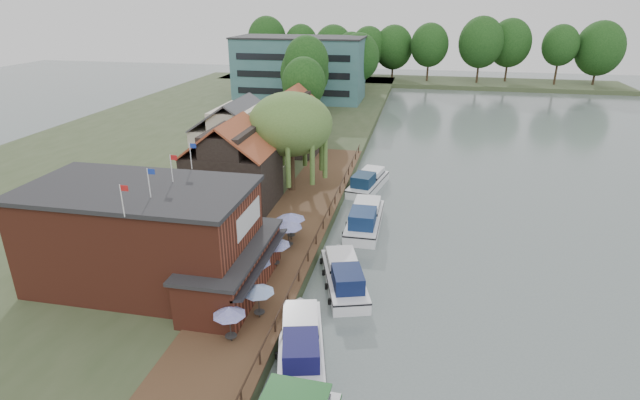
# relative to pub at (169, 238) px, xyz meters

# --- Properties ---
(ground) EXTENTS (260.00, 260.00, 0.00)m
(ground) POSITION_rel_pub_xyz_m (14.00, 1.00, -4.65)
(ground) COLOR slate
(ground) RESTS_ON ground
(land_bank) EXTENTS (50.00, 140.00, 1.00)m
(land_bank) POSITION_rel_pub_xyz_m (-16.00, 36.00, -4.15)
(land_bank) COLOR #384728
(land_bank) RESTS_ON ground
(quay_deck) EXTENTS (6.00, 50.00, 0.10)m
(quay_deck) POSITION_rel_pub_xyz_m (6.00, 11.00, -3.60)
(quay_deck) COLOR #47301E
(quay_deck) RESTS_ON land_bank
(quay_rail) EXTENTS (0.20, 49.00, 1.00)m
(quay_rail) POSITION_rel_pub_xyz_m (8.70, 11.50, -3.15)
(quay_rail) COLOR black
(quay_rail) RESTS_ON land_bank
(pub) EXTENTS (20.00, 11.00, 7.30)m
(pub) POSITION_rel_pub_xyz_m (0.00, 0.00, 0.00)
(pub) COLOR maroon
(pub) RESTS_ON land_bank
(hotel_block) EXTENTS (25.40, 12.40, 12.30)m
(hotel_block) POSITION_rel_pub_xyz_m (-8.00, 71.00, 2.50)
(hotel_block) COLOR #38666B
(hotel_block) RESTS_ON land_bank
(cottage_a) EXTENTS (8.60, 7.60, 8.50)m
(cottage_a) POSITION_rel_pub_xyz_m (-1.00, 15.00, 0.60)
(cottage_a) COLOR black
(cottage_a) RESTS_ON land_bank
(cottage_b) EXTENTS (9.60, 8.60, 8.50)m
(cottage_b) POSITION_rel_pub_xyz_m (-4.00, 25.00, 0.60)
(cottage_b) COLOR beige
(cottage_b) RESTS_ON land_bank
(cottage_c) EXTENTS (7.60, 7.60, 8.50)m
(cottage_c) POSITION_rel_pub_xyz_m (0.00, 34.00, 0.60)
(cottage_c) COLOR black
(cottage_c) RESTS_ON land_bank
(willow) EXTENTS (8.60, 8.60, 10.43)m
(willow) POSITION_rel_pub_xyz_m (3.50, 20.00, 1.56)
(willow) COLOR #476B2D
(willow) RESTS_ON land_bank
(umbrella_0) EXTENTS (1.97, 1.97, 2.38)m
(umbrella_0) POSITION_rel_pub_xyz_m (6.39, -5.38, -2.36)
(umbrella_0) COLOR navy
(umbrella_0) RESTS_ON quay_deck
(umbrella_1) EXTENTS (2.08, 2.08, 2.38)m
(umbrella_1) POSITION_rel_pub_xyz_m (7.28, -2.73, -2.36)
(umbrella_1) COLOR #1B4997
(umbrella_1) RESTS_ON quay_deck
(umbrella_2) EXTENTS (2.34, 2.34, 2.38)m
(umbrella_2) POSITION_rel_pub_xyz_m (5.87, 0.78, -2.36)
(umbrella_2) COLOR #1C2D9C
(umbrella_2) RESTS_ON quay_deck
(umbrella_3) EXTENTS (2.43, 2.43, 2.38)m
(umbrella_3) POSITION_rel_pub_xyz_m (6.44, 3.66, -2.36)
(umbrella_3) COLOR navy
(umbrella_3) RESTS_ON quay_deck
(umbrella_4) EXTENTS (2.25, 2.25, 2.38)m
(umbrella_4) POSITION_rel_pub_xyz_m (6.67, 6.89, -2.36)
(umbrella_4) COLOR navy
(umbrella_4) RESTS_ON quay_deck
(umbrella_5) EXTENTS (2.45, 2.45, 2.38)m
(umbrella_5) POSITION_rel_pub_xyz_m (6.42, 8.52, -2.36)
(umbrella_5) COLOR #1C269B
(umbrella_5) RESTS_ON quay_deck
(cruiser_0) EXTENTS (5.21, 9.79, 2.24)m
(cruiser_0) POSITION_rel_pub_xyz_m (10.38, -4.33, -3.53)
(cruiser_0) COLOR white
(cruiser_0) RESTS_ON ground
(cruiser_1) EXTENTS (5.64, 9.81, 2.24)m
(cruiser_1) POSITION_rel_pub_xyz_m (11.72, 3.79, -3.53)
(cruiser_1) COLOR white
(cruiser_1) RESTS_ON ground
(cruiser_2) EXTENTS (3.27, 10.08, 2.45)m
(cruiser_2) POSITION_rel_pub_xyz_m (12.00, 14.38, -3.42)
(cruiser_2) COLOR white
(cruiser_2) RESTS_ON ground
(cruiser_3) EXTENTS (4.79, 9.81, 2.26)m
(cruiser_3) POSITION_rel_pub_xyz_m (11.12, 24.71, -3.52)
(cruiser_3) COLOR white
(cruiser_3) RESTS_ON ground
(bank_tree_0) EXTENTS (6.19, 6.19, 11.63)m
(bank_tree_0) POSITION_rel_pub_xyz_m (-0.12, 41.22, 2.16)
(bank_tree_0) COLOR #143811
(bank_tree_0) RESTS_ON land_bank
(bank_tree_1) EXTENTS (7.11, 7.11, 13.81)m
(bank_tree_1) POSITION_rel_pub_xyz_m (-2.14, 51.64, 3.26)
(bank_tree_1) COLOR #143811
(bank_tree_1) RESTS_ON land_bank
(bank_tree_2) EXTENTS (8.59, 8.59, 11.72)m
(bank_tree_2) POSITION_rel_pub_xyz_m (-4.34, 59.63, 2.21)
(bank_tree_2) COLOR #143811
(bank_tree_2) RESTS_ON land_bank
(bank_tree_3) EXTENTS (8.44, 8.44, 12.81)m
(bank_tree_3) POSITION_rel_pub_xyz_m (2.97, 77.30, 2.75)
(bank_tree_3) COLOR #143811
(bank_tree_3) RESTS_ON land_bank
(bank_tree_4) EXTENTS (6.69, 6.69, 10.91)m
(bank_tree_4) POSITION_rel_pub_xyz_m (1.11, 87.57, 1.80)
(bank_tree_4) COLOR #143811
(bank_tree_4) RESTS_ON land_bank
(bank_tree_5) EXTENTS (7.88, 7.88, 11.86)m
(bank_tree_5) POSITION_rel_pub_xyz_m (-1.37, 96.39, 2.28)
(bank_tree_5) COLOR #143811
(bank_tree_5) RESTS_ON land_bank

